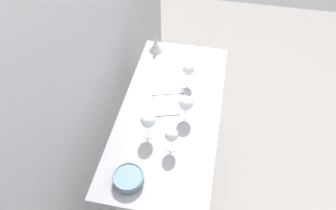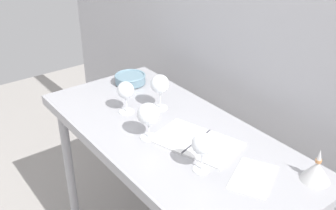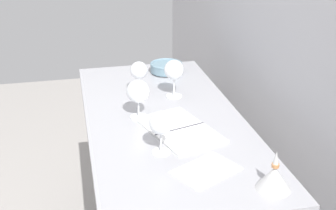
{
  "view_description": "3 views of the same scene",
  "coord_description": "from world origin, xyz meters",
  "px_view_note": "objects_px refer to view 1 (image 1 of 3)",
  "views": [
    {
      "loc": [
        -1.3,
        -0.25,
        2.47
      ],
      "look_at": [
        -0.02,
        0.01,
        0.97
      ],
      "focal_mm": 33.29,
      "sensor_mm": 36.0,
      "label": 1
    },
    {
      "loc": [
        1.22,
        -0.94,
        1.86
      ],
      "look_at": [
        -0.07,
        0.03,
        1.0
      ],
      "focal_mm": 43.38,
      "sensor_mm": 36.0,
      "label": 2
    },
    {
      "loc": [
        1.69,
        -0.37,
        1.72
      ],
      "look_at": [
        0.0,
        0.01,
        0.96
      ],
      "focal_mm": 48.4,
      "sensor_mm": 36.0,
      "label": 3
    }
  ],
  "objects_px": {
    "open_notebook": "(169,95)",
    "tasting_sheet_upper": "(174,65)",
    "wine_glass_near_center": "(186,104)",
    "wine_glass_far_left": "(148,121)",
    "tasting_bowl": "(128,178)",
    "wine_glass_near_left": "(171,136)",
    "decanter_funnel": "(156,46)",
    "wine_glass_near_right": "(188,70)"
  },
  "relations": [
    {
      "from": "open_notebook",
      "to": "tasting_bowl",
      "type": "distance_m",
      "value": 0.68
    },
    {
      "from": "wine_glass_far_left",
      "to": "tasting_sheet_upper",
      "type": "distance_m",
      "value": 0.67
    },
    {
      "from": "tasting_bowl",
      "to": "wine_glass_far_left",
      "type": "bearing_deg",
      "value": -6.12
    },
    {
      "from": "wine_glass_near_left",
      "to": "wine_glass_far_left",
      "type": "height_order",
      "value": "wine_glass_far_left"
    },
    {
      "from": "wine_glass_near_center",
      "to": "tasting_sheet_upper",
      "type": "xyz_separation_m",
      "value": [
        0.47,
        0.16,
        -0.11
      ]
    },
    {
      "from": "wine_glass_near_center",
      "to": "wine_glass_far_left",
      "type": "xyz_separation_m",
      "value": [
        -0.19,
        0.2,
        0.01
      ]
    },
    {
      "from": "wine_glass_far_left",
      "to": "tasting_sheet_upper",
      "type": "xyz_separation_m",
      "value": [
        0.65,
        -0.04,
        -0.13
      ]
    },
    {
      "from": "open_notebook",
      "to": "tasting_sheet_upper",
      "type": "relative_size",
      "value": 1.94
    },
    {
      "from": "wine_glass_near_right",
      "to": "wine_glass_far_left",
      "type": "xyz_separation_m",
      "value": [
        -0.5,
        0.17,
        0.01
      ]
    },
    {
      "from": "tasting_bowl",
      "to": "wine_glass_near_center",
      "type": "bearing_deg",
      "value": -24.18
    },
    {
      "from": "tasting_bowl",
      "to": "tasting_sheet_upper",
      "type": "bearing_deg",
      "value": -4.43
    },
    {
      "from": "tasting_sheet_upper",
      "to": "open_notebook",
      "type": "bearing_deg",
      "value": 155.64
    },
    {
      "from": "wine_glass_near_left",
      "to": "decanter_funnel",
      "type": "relative_size",
      "value": 1.17
    },
    {
      "from": "wine_glass_near_center",
      "to": "open_notebook",
      "type": "relative_size",
      "value": 0.41
    },
    {
      "from": "wine_glass_near_center",
      "to": "decanter_funnel",
      "type": "height_order",
      "value": "wine_glass_near_center"
    },
    {
      "from": "open_notebook",
      "to": "tasting_bowl",
      "type": "bearing_deg",
      "value": 155.71
    },
    {
      "from": "wine_glass_near_center",
      "to": "wine_glass_far_left",
      "type": "distance_m",
      "value": 0.27
    },
    {
      "from": "decanter_funnel",
      "to": "tasting_sheet_upper",
      "type": "bearing_deg",
      "value": -129.75
    },
    {
      "from": "open_notebook",
      "to": "wine_glass_near_center",
      "type": "bearing_deg",
      "value": -154.32
    },
    {
      "from": "wine_glass_near_center",
      "to": "wine_glass_near_left",
      "type": "bearing_deg",
      "value": 170.0
    },
    {
      "from": "tasting_sheet_upper",
      "to": "wine_glass_near_center",
      "type": "bearing_deg",
      "value": 171.34
    },
    {
      "from": "wine_glass_near_left",
      "to": "tasting_bowl",
      "type": "relative_size",
      "value": 0.93
    },
    {
      "from": "wine_glass_near_left",
      "to": "open_notebook",
      "type": "bearing_deg",
      "value": 13.18
    },
    {
      "from": "tasting_sheet_upper",
      "to": "decanter_funnel",
      "type": "xyz_separation_m",
      "value": [
        0.15,
        0.18,
        0.04
      ]
    },
    {
      "from": "wine_glass_near_right",
      "to": "tasting_bowl",
      "type": "bearing_deg",
      "value": 166.41
    },
    {
      "from": "wine_glass_near_left",
      "to": "tasting_sheet_upper",
      "type": "xyz_separation_m",
      "value": [
        0.72,
        0.11,
        -0.11
      ]
    },
    {
      "from": "open_notebook",
      "to": "tasting_sheet_upper",
      "type": "height_order",
      "value": "open_notebook"
    },
    {
      "from": "wine_glass_near_center",
      "to": "open_notebook",
      "type": "distance_m",
      "value": 0.24
    },
    {
      "from": "wine_glass_near_center",
      "to": "wine_glass_far_left",
      "type": "relative_size",
      "value": 0.94
    },
    {
      "from": "wine_glass_near_left",
      "to": "wine_glass_far_left",
      "type": "distance_m",
      "value": 0.17
    },
    {
      "from": "wine_glass_far_left",
      "to": "tasting_sheet_upper",
      "type": "height_order",
      "value": "wine_glass_far_left"
    },
    {
      "from": "wine_glass_far_left",
      "to": "tasting_bowl",
      "type": "bearing_deg",
      "value": 173.88
    },
    {
      "from": "wine_glass_near_left",
      "to": "decanter_funnel",
      "type": "distance_m",
      "value": 0.91
    },
    {
      "from": "wine_glass_near_center",
      "to": "tasting_bowl",
      "type": "distance_m",
      "value": 0.57
    },
    {
      "from": "wine_glass_near_right",
      "to": "wine_glass_near_left",
      "type": "xyz_separation_m",
      "value": [
        -0.57,
        0.01,
        -0.0
      ]
    },
    {
      "from": "wine_glass_near_right",
      "to": "wine_glass_far_left",
      "type": "height_order",
      "value": "wine_glass_far_left"
    },
    {
      "from": "wine_glass_near_center",
      "to": "decanter_funnel",
      "type": "xyz_separation_m",
      "value": [
        0.61,
        0.33,
        -0.07
      ]
    },
    {
      "from": "wine_glass_far_left",
      "to": "open_notebook",
      "type": "height_order",
      "value": "wine_glass_far_left"
    },
    {
      "from": "open_notebook",
      "to": "tasting_bowl",
      "type": "height_order",
      "value": "tasting_bowl"
    },
    {
      "from": "wine_glass_near_center",
      "to": "tasting_sheet_upper",
      "type": "height_order",
      "value": "wine_glass_near_center"
    },
    {
      "from": "decanter_funnel",
      "to": "tasting_bowl",
      "type": "bearing_deg",
      "value": -174.99
    },
    {
      "from": "tasting_sheet_upper",
      "to": "tasting_bowl",
      "type": "relative_size",
      "value": 1.23
    }
  ]
}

